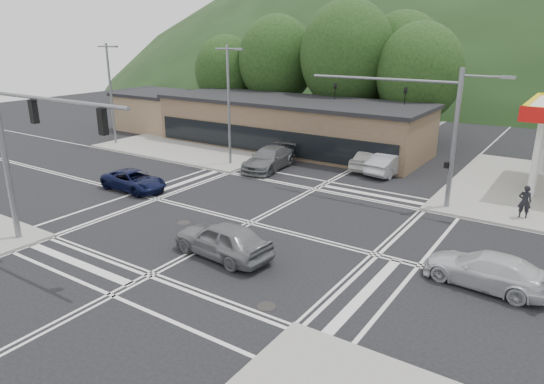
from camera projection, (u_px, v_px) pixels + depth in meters
The scene contains 21 objects.
ground at pixel (250, 223), 26.17m from camera, with size 120.00×120.00×0.00m, color black.
sidewalk_nw at pixel (216, 141), 45.93m from camera, with size 16.00×16.00×0.15m, color gray.
commercial_row at pixel (290, 125), 43.22m from camera, with size 24.00×8.00×4.00m, color brown.
commercial_nw at pixel (163, 112), 51.73m from camera, with size 8.00×7.00×3.60m, color #846B4F.
hill_north at pixel (514, 85), 97.35m from camera, with size 252.00×126.00×140.00m, color black.
tree_n_a at pixel (277, 60), 50.33m from camera, with size 8.00×8.00×11.75m.
tree_n_b at pixel (347, 56), 45.91m from camera, with size 9.00×9.00×12.98m.
tree_n_c at pixel (419, 73), 42.62m from camera, with size 7.60×7.60×10.87m.
tree_n_d at pixel (226, 71), 53.11m from camera, with size 6.80×6.80×9.76m.
tree_n_e at pixel (402, 62), 47.16m from camera, with size 8.40×8.40×11.98m.
streetlight_nw at pixel (229, 100), 36.18m from camera, with size 2.50×0.25×9.00m.
streetlight_w at pixel (111, 89), 43.31m from camera, with size 2.50×0.25×9.00m.
signal_mast_ne at pixel (433, 120), 27.42m from camera, with size 11.65×0.30×8.00m.
signal_mast_sw at pixel (23, 143), 21.47m from camera, with size 9.14×0.28×8.00m.
car_blue_west at pixel (134, 180), 31.51m from camera, with size 2.15×4.66×1.29m, color black.
car_grey_center at pixel (223, 239), 21.98m from camera, with size 1.99×4.95×1.69m, color slate.
car_silver_east at pixel (486, 270), 19.42m from camera, with size 1.98×4.86×1.41m, color silver.
car_queue_a at pixel (390, 163), 35.15m from camera, with size 1.67×4.80×1.58m, color #9EA0A5.
car_queue_b at pixel (371, 158), 36.46m from camera, with size 1.98×4.93×1.68m, color silver.
car_northbound at pixel (269, 159), 36.34m from camera, with size 2.29×5.62×1.63m, color #585B5D.
pedestrian at pixel (525, 201), 26.27m from camera, with size 0.67×0.44×1.82m, color black.
Camera 1 is at (14.50, -19.62, 9.69)m, focal length 32.00 mm.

